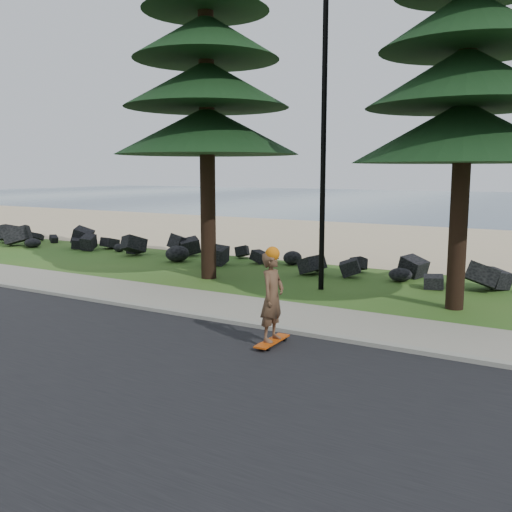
{
  "coord_description": "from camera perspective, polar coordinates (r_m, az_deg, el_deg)",
  "views": [
    {
      "loc": [
        6.08,
        -10.44,
        3.13
      ],
      "look_at": [
        -0.11,
        0.0,
        1.3
      ],
      "focal_mm": 40.0,
      "sensor_mm": 36.0,
      "label": 1
    }
  ],
  "objects": [
    {
      "name": "lamp_post",
      "position": [
        14.97,
        6.78,
        12.35
      ],
      "size": [
        0.25,
        0.14,
        8.14
      ],
      "color": "black",
      "rests_on": "ground"
    },
    {
      "name": "skateboarder",
      "position": [
        10.14,
        1.64,
        -4.13
      ],
      "size": [
        0.4,
        0.97,
        1.79
      ],
      "rotation": [
        0.0,
        0.0,
        1.6
      ],
      "color": "#B8420A",
      "rests_on": "ground"
    },
    {
      "name": "ground",
      "position": [
        12.48,
        0.44,
        -5.96
      ],
      "size": [
        160.0,
        160.0,
        0.0
      ],
      "primitive_type": "plane",
      "color": "#2E5C1D",
      "rests_on": "ground"
    },
    {
      "name": "beach_sand",
      "position": [
        25.86,
        16.84,
        1.25
      ],
      "size": [
        160.0,
        15.0,
        0.01
      ],
      "primitive_type": "cube",
      "color": "#D1B98B",
      "rests_on": "ground"
    },
    {
      "name": "sidewalk",
      "position": [
        12.64,
        0.9,
        -5.59
      ],
      "size": [
        160.0,
        2.0,
        0.08
      ],
      "primitive_type": "cube",
      "color": "gray",
      "rests_on": "ground"
    },
    {
      "name": "kerb",
      "position": [
        11.72,
        -1.79,
        -6.67
      ],
      "size": [
        160.0,
        0.2,
        0.1
      ],
      "primitive_type": "cube",
      "color": "gray",
      "rests_on": "ground"
    },
    {
      "name": "road",
      "position": [
        9.05,
        -14.37,
        -11.87
      ],
      "size": [
        160.0,
        7.0,
        0.02
      ],
      "primitive_type": "cube",
      "color": "black",
      "rests_on": "ground"
    },
    {
      "name": "seawall_boulders",
      "position": [
        17.44,
        9.75,
        -1.91
      ],
      "size": [
        60.0,
        2.4,
        1.1
      ],
      "primitive_type": null,
      "color": "black",
      "rests_on": "ground"
    }
  ]
}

